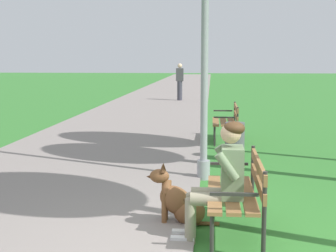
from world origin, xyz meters
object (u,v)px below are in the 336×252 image
Objects in this scene: park_bench_near at (240,188)px; park_bench_mid at (228,119)px; dog_brown at (180,203)px; lamp_post_near at (205,21)px; litter_bin at (235,141)px; person_seated_on_near_bench at (221,177)px; pedestrian_distant at (180,82)px.

park_bench_near and park_bench_mid have the same top height.
lamp_post_near reaches higher than dog_brown.
person_seated_on_near_bench is at bearing -94.35° from litter_bin.
lamp_post_near is at bearing 84.21° from dog_brown.
park_bench_near is at bearing -80.25° from lamp_post_near.
lamp_post_near is 6.73× the size of litter_bin.
park_bench_mid is at bearing 82.54° from lamp_post_near.
person_seated_on_near_bench is 0.76× the size of pedestrian_distant.
park_bench_mid is at bearing 87.67° from person_seated_on_near_bench.
park_bench_near is 1.80× the size of dog_brown.
park_bench_mid is 1.20× the size of person_seated_on_near_bench.
park_bench_near is 4.09m from litter_bin.
park_bench_near is 0.32× the size of lamp_post_near.
person_seated_on_near_bench reaches higher than litter_bin.
person_seated_on_near_bench reaches higher than park_bench_mid.
dog_brown is at bearing -101.48° from litter_bin.
person_seated_on_near_bench is 1.79× the size of litter_bin.
lamp_post_near is at bearing -84.92° from pedestrian_distant.
park_bench_near is 1.20× the size of person_seated_on_near_bench.
park_bench_mid is 2.12m from litter_bin.
park_bench_near is 0.91× the size of pedestrian_distant.
park_bench_mid is 1.80× the size of dog_brown.
lamp_post_near is 2.67m from litter_bin.
pedestrian_distant is (-1.07, 16.75, 0.58)m from dog_brown.
litter_bin is at bearing 85.65° from person_seated_on_near_bench.
person_seated_on_near_bench is at bearing -47.00° from dog_brown.
pedestrian_distant is at bearing 95.78° from park_bench_near.
person_seated_on_near_bench is (-0.26, -6.41, 0.17)m from park_bench_mid.
dog_brown is at bearing 157.54° from park_bench_near.
pedestrian_distant is at bearing 93.64° from dog_brown.
pedestrian_distant is (-1.29, 14.52, -1.59)m from lamp_post_near.
person_seated_on_near_bench is at bearing -92.33° from park_bench_mid.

